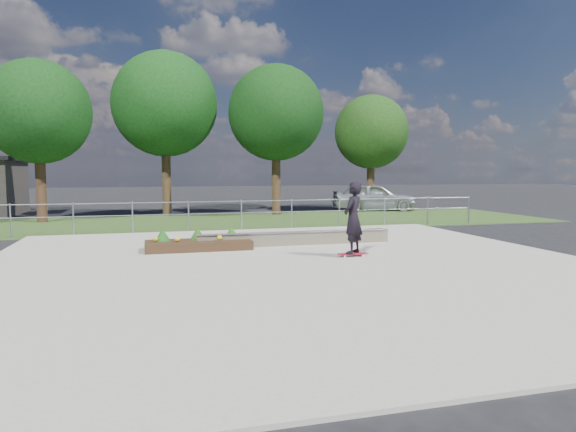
# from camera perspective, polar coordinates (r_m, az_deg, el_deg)

# --- Properties ---
(ground) EXTENTS (120.00, 120.00, 0.00)m
(ground) POSITION_cam_1_polar(r_m,az_deg,el_deg) (12.55, 0.94, -5.63)
(ground) COLOR black
(ground) RESTS_ON ground
(grass_verge) EXTENTS (30.00, 8.00, 0.02)m
(grass_verge) POSITION_cam_1_polar(r_m,az_deg,el_deg) (23.21, -6.71, -0.64)
(grass_verge) COLOR #2C461C
(grass_verge) RESTS_ON ground
(concrete_slab) EXTENTS (15.00, 15.00, 0.06)m
(concrete_slab) POSITION_cam_1_polar(r_m,az_deg,el_deg) (12.54, 0.94, -5.50)
(concrete_slab) COLOR #A29E90
(concrete_slab) RESTS_ON ground
(fence) EXTENTS (20.06, 0.06, 1.20)m
(fence) POSITION_cam_1_polar(r_m,az_deg,el_deg) (19.70, -5.19, 0.55)
(fence) COLOR gray
(fence) RESTS_ON ground
(tree_far_left) EXTENTS (4.55, 4.55, 7.15)m
(tree_far_left) POSITION_cam_1_polar(r_m,az_deg,el_deg) (25.36, -26.04, 10.33)
(tree_far_left) COLOR #341E15
(tree_far_left) RESTS_ON ground
(tree_mid_left) EXTENTS (5.25, 5.25, 8.25)m
(tree_mid_left) POSITION_cam_1_polar(r_m,az_deg,el_deg) (27.04, -13.52, 11.96)
(tree_mid_left) COLOR #332214
(tree_mid_left) RESTS_ON ground
(tree_mid_right) EXTENTS (4.90, 4.90, 7.70)m
(tree_mid_right) POSITION_cam_1_polar(r_m,az_deg,el_deg) (26.78, -1.34, 11.36)
(tree_mid_right) COLOR #352215
(tree_mid_right) RESTS_ON ground
(tree_far_right) EXTENTS (4.20, 4.20, 6.60)m
(tree_far_right) POSITION_cam_1_polar(r_m,az_deg,el_deg) (30.11, 9.24, 9.17)
(tree_far_right) COLOR #362615
(tree_far_right) RESTS_ON ground
(grind_ledge) EXTENTS (6.00, 0.44, 0.43)m
(grind_ledge) POSITION_cam_1_polar(r_m,az_deg,el_deg) (15.70, 0.83, -2.46)
(grind_ledge) COLOR brown
(grind_ledge) RESTS_ON concrete_slab
(planter_bed) EXTENTS (3.00, 1.20, 0.61)m
(planter_bed) POSITION_cam_1_polar(r_m,az_deg,el_deg) (15.08, -9.94, -2.94)
(planter_bed) COLOR black
(planter_bed) RESTS_ON concrete_slab
(skateboarder) EXTENTS (0.81, 0.80, 1.97)m
(skateboarder) POSITION_cam_1_polar(r_m,az_deg,el_deg) (13.59, 7.24, -0.23)
(skateboarder) COLOR silver
(skateboarder) RESTS_ON concrete_slab
(parked_car) EXTENTS (4.95, 2.80, 1.59)m
(parked_car) POSITION_cam_1_polar(r_m,az_deg,el_deg) (29.72, 9.49, 2.11)
(parked_car) COLOR #A6ABB0
(parked_car) RESTS_ON ground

